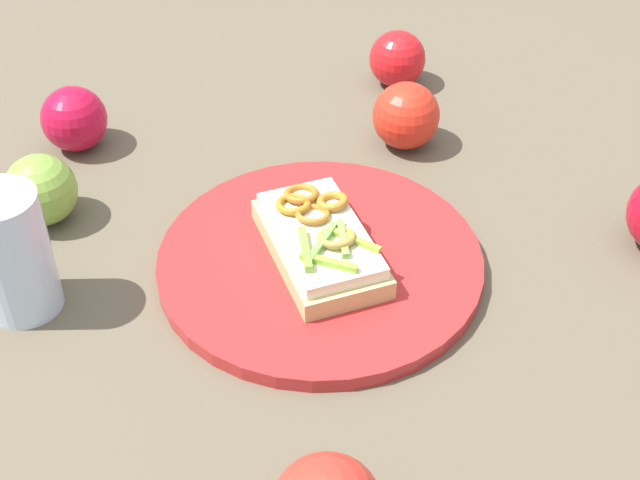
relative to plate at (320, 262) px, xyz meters
The scene contains 8 objects.
ground_plane 0.01m from the plate, ahead, with size 2.00×2.00×0.00m, color brown.
plate is the anchor object (origin of this frame).
sandwich 0.03m from the plate, 168.31° to the left, with size 0.16×0.09×0.04m.
apple_1 0.35m from the plate, 147.13° to the right, with size 0.07×0.07×0.07m, color #B70E30.
apple_2 0.29m from the plate, 125.22° to the right, with size 0.07×0.07×0.07m, color #77A23B.
apple_4 0.36m from the plate, 144.41° to the left, with size 0.07×0.07×0.07m, color red.
apple_5 0.24m from the plate, 135.37° to the left, with size 0.08×0.08×0.08m, color red.
drinking_glass 0.28m from the plate, 99.56° to the right, with size 0.07×0.07×0.13m, color silver.
Camera 1 is at (0.60, -0.22, 0.58)m, focal length 50.06 mm.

